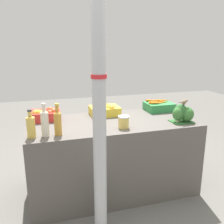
# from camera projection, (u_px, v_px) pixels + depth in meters

# --- Properties ---
(ground_plane) EXTENTS (10.00, 10.00, 0.00)m
(ground_plane) POSITION_uv_depth(u_px,v_px,m) (112.00, 188.00, 2.83)
(ground_plane) COLOR #605E59
(market_table) EXTENTS (1.75, 0.82, 0.79)m
(market_table) POSITION_uv_depth(u_px,v_px,m) (112.00, 156.00, 2.73)
(market_table) COLOR #56514C
(market_table) RESTS_ON ground_plane
(support_pole) EXTENTS (0.12, 0.12, 2.69)m
(support_pole) POSITION_uv_depth(u_px,v_px,m) (99.00, 77.00, 1.81)
(support_pole) COLOR #B7BABF
(support_pole) RESTS_ON ground_plane
(apple_crate) EXTENTS (0.32, 0.26, 0.14)m
(apple_crate) POSITION_uv_depth(u_px,v_px,m) (45.00, 114.00, 2.65)
(apple_crate) COLOR red
(apple_crate) RESTS_ON market_table
(orange_crate) EXTENTS (0.32, 0.26, 0.14)m
(orange_crate) POSITION_uv_depth(u_px,v_px,m) (104.00, 110.00, 2.84)
(orange_crate) COLOR gold
(orange_crate) RESTS_ON market_table
(carrot_crate) EXTENTS (0.32, 0.26, 0.13)m
(carrot_crate) POSITION_uv_depth(u_px,v_px,m) (159.00, 106.00, 3.03)
(carrot_crate) COLOR #2D8442
(carrot_crate) RESTS_ON market_table
(broccoli_pile) EXTENTS (0.23, 0.18, 0.19)m
(broccoli_pile) POSITION_uv_depth(u_px,v_px,m) (182.00, 113.00, 2.57)
(broccoli_pile) COLOR #2D602D
(broccoli_pile) RESTS_ON market_table
(juice_bottle_golden) EXTENTS (0.07, 0.07, 0.25)m
(juice_bottle_golden) POSITION_uv_depth(u_px,v_px,m) (31.00, 126.00, 2.14)
(juice_bottle_golden) COLOR gold
(juice_bottle_golden) RESTS_ON market_table
(juice_bottle_cloudy) EXTENTS (0.07, 0.07, 0.30)m
(juice_bottle_cloudy) POSITION_uv_depth(u_px,v_px,m) (45.00, 122.00, 2.16)
(juice_bottle_cloudy) COLOR beige
(juice_bottle_cloudy) RESTS_ON market_table
(juice_bottle_amber) EXTENTS (0.07, 0.07, 0.29)m
(juice_bottle_amber) POSITION_uv_depth(u_px,v_px,m) (58.00, 122.00, 2.19)
(juice_bottle_amber) COLOR gold
(juice_bottle_amber) RESTS_ON market_table
(pickle_jar) EXTENTS (0.11, 0.11, 0.12)m
(pickle_jar) POSITION_uv_depth(u_px,v_px,m) (124.00, 122.00, 2.40)
(pickle_jar) COLOR #DBBC56
(pickle_jar) RESTS_ON market_table
(sparrow_bird) EXTENTS (0.13, 0.06, 0.05)m
(sparrow_bird) POSITION_uv_depth(u_px,v_px,m) (184.00, 102.00, 2.53)
(sparrow_bird) COLOR #4C3D2D
(sparrow_bird) RESTS_ON broccoli_pile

